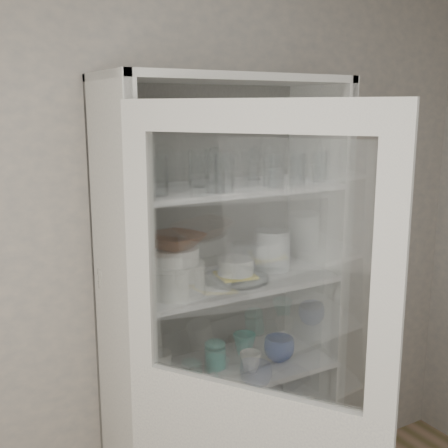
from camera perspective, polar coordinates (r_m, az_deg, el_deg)
wall_back at (r=2.49m, az=-6.62°, el=-4.03°), size 3.60×0.02×2.60m
pantry_cabinet at (r=2.56m, az=-0.72°, el=-12.09°), size 1.00×0.45×2.10m
tumbler_0 at (r=2.03m, az=-6.71°, el=4.90°), size 0.08×0.08×0.15m
tumbler_1 at (r=2.09m, az=-0.86°, el=5.20°), size 0.08×0.08×0.15m
tumbler_2 at (r=2.12m, az=0.08°, el=5.26°), size 0.09×0.09×0.15m
tumbler_3 at (r=2.24m, az=5.27°, el=5.40°), size 0.08×0.08×0.13m
tumbler_4 at (r=2.24m, az=4.85°, el=5.34°), size 0.08×0.08×0.13m
tumbler_5 at (r=2.34m, az=7.46°, el=5.59°), size 0.08×0.08×0.13m
tumbler_6 at (r=2.44m, az=9.68°, el=5.73°), size 0.07×0.07×0.13m
tumbler_7 at (r=2.09m, az=-9.32°, el=5.05°), size 0.08×0.08×0.15m
tumbler_8 at (r=2.10m, az=-8.63°, el=5.10°), size 0.10×0.10×0.15m
tumbler_9 at (r=2.25m, az=-2.65°, el=5.70°), size 0.08×0.08×0.15m
goblet_0 at (r=2.21m, az=-9.57°, el=5.82°), size 0.08×0.08×0.18m
goblet_1 at (r=2.37m, az=-0.96°, el=6.20°), size 0.07×0.07×0.17m
goblet_2 at (r=2.48m, az=3.08°, el=6.28°), size 0.07×0.07×0.15m
goblet_3 at (r=2.50m, az=4.85°, el=6.41°), size 0.07×0.07×0.16m
plate_stack_front at (r=2.19m, az=-5.00°, el=-5.50°), size 0.23×0.23×0.13m
plate_stack_back at (r=2.32m, az=-10.39°, el=-5.21°), size 0.19×0.19×0.08m
cream_bowl at (r=2.17m, az=-5.04°, el=-3.17°), size 0.20×0.20×0.06m
terracotta_bowl at (r=2.16m, az=-5.07°, el=-1.72°), size 0.28×0.28×0.05m
glass_platter at (r=2.37m, az=1.17°, el=-5.53°), size 0.32×0.32×0.02m
yellow_trivet at (r=2.37m, az=1.17°, el=-5.22°), size 0.17×0.17×0.01m
white_ramekin at (r=2.36m, az=1.18°, el=-4.33°), size 0.16×0.16×0.07m
grey_bowl_stack at (r=2.51m, az=4.98°, el=-2.64°), size 0.15×0.15×0.18m
mug_blue at (r=2.58m, az=5.62°, el=-12.50°), size 0.14×0.14×0.11m
mug_teal at (r=2.64m, az=2.08°, el=-12.05°), size 0.11×0.11×0.10m
mug_white at (r=2.48m, az=2.73°, el=-13.79°), size 0.09×0.09×0.09m
teal_jar at (r=2.50m, az=-0.91°, el=-13.23°), size 0.09×0.09×0.11m
measuring_cups at (r=2.42m, az=-2.37°, el=-15.04°), size 0.10×0.10×0.04m
white_canister at (r=2.40m, az=-6.63°, el=-14.24°), size 0.14×0.14×0.13m
tin_box at (r=2.79m, az=2.39°, el=-20.47°), size 0.21×0.17×0.05m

